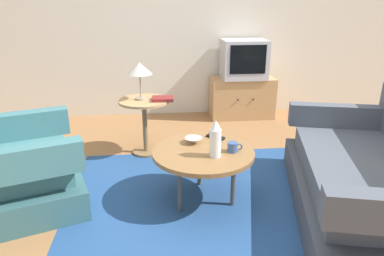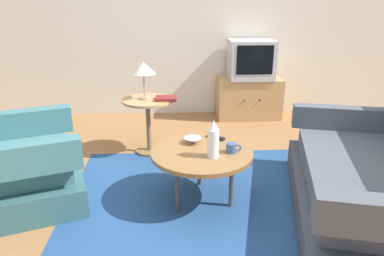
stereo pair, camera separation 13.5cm
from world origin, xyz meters
name	(u,v)px [view 1 (the left image)]	position (x,y,z in m)	size (l,w,h in m)	color
ground_plane	(209,204)	(0.00, 0.00, 0.00)	(16.00, 16.00, 0.00)	olive
back_wall	(183,16)	(0.00, 2.55, 1.35)	(9.00, 0.12, 2.70)	beige
area_rug	(203,199)	(-0.04, 0.09, 0.00)	(2.23, 1.96, 0.00)	navy
armchair	(15,170)	(-1.54, 0.17, 0.31)	(1.13, 1.20, 0.92)	#325C60
couch	(371,181)	(1.21, -0.24, 0.28)	(1.39, 2.00, 0.85)	#3E424B
coffee_table	(203,154)	(-0.04, 0.09, 0.42)	(0.82, 0.82, 0.45)	olive
side_table	(145,115)	(-0.53, 1.11, 0.43)	(0.53, 0.53, 0.60)	tan
tv_stand	(242,97)	(0.79, 2.24, 0.28)	(0.87, 0.45, 0.56)	tan
television	(244,59)	(0.79, 2.23, 0.81)	(0.59, 0.47, 0.51)	#B7B7BC
table_lamp	(140,69)	(-0.56, 1.12, 0.91)	(0.25, 0.25, 0.39)	#9E937A
vase	(215,139)	(0.03, -0.03, 0.59)	(0.09, 0.09, 0.30)	white
mug	(233,147)	(0.19, 0.04, 0.49)	(0.12, 0.08, 0.08)	#335184
bowl	(194,140)	(-0.10, 0.25, 0.47)	(0.15, 0.15, 0.05)	silver
tv_remote_dark	(216,137)	(0.10, 0.34, 0.46)	(0.16, 0.15, 0.02)	black
book	(163,99)	(-0.34, 1.07, 0.61)	(0.23, 0.18, 0.03)	maroon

